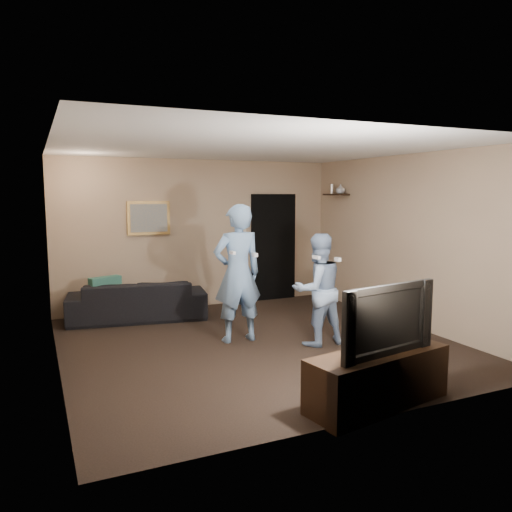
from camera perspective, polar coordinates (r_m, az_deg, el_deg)
name	(u,v)px	position (r m, az deg, el deg)	size (l,w,h in m)	color
ground	(257,343)	(6.85, 0.16, -9.93)	(5.00, 5.00, 0.00)	black
ceiling	(257,148)	(6.57, 0.17, 12.29)	(5.00, 5.00, 0.04)	silver
wall_back	(199,234)	(8.91, -6.48, 2.54)	(5.00, 0.04, 2.60)	tan
wall_front	(376,276)	(4.45, 13.59, -2.29)	(5.00, 0.04, 2.60)	tan
wall_left	(54,258)	(6.01, -22.11, -0.19)	(0.04, 5.00, 2.60)	tan
wall_right	(407,240)	(7.94, 16.84, 1.71)	(0.04, 5.00, 2.60)	tan
sofa	(137,300)	(8.24, -13.39, -4.92)	(2.15, 0.84, 0.63)	black
throw_pillow	(105,292)	(8.14, -16.82, -4.00)	(0.49, 0.16, 0.49)	#1A5046
painting_frame	(149,218)	(8.64, -12.17, 4.27)	(0.72, 0.05, 0.57)	olive
painting_canvas	(149,218)	(8.61, -12.14, 4.26)	(0.62, 0.01, 0.47)	slate
doorway	(273,247)	(9.45, 2.00, 1.02)	(0.90, 0.06, 2.00)	black
light_switch	(244,232)	(9.18, -1.37, 2.72)	(0.08, 0.02, 0.12)	silver
wall_shelf	(336,195)	(9.28, 9.13, 6.94)	(0.20, 0.60, 0.03)	black
shelf_vase	(340,189)	(9.16, 9.63, 7.56)	(0.16, 0.16, 0.17)	#B8B8BD
shelf_figurine	(332,189)	(9.40, 8.66, 7.60)	(0.06, 0.06, 0.18)	silver
tv_console	(378,379)	(5.05, 13.74, -13.52)	(1.50, 0.48, 0.54)	black
television	(380,318)	(4.87, 13.96, -6.87)	(1.16, 0.15, 0.67)	black
wii_player_left	(238,273)	(6.76, -2.13, -2.00)	(0.68, 0.51, 1.87)	#6F94C0
wii_player_right	(318,289)	(6.68, 7.05, -3.82)	(0.73, 0.58, 1.49)	#87A1C5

